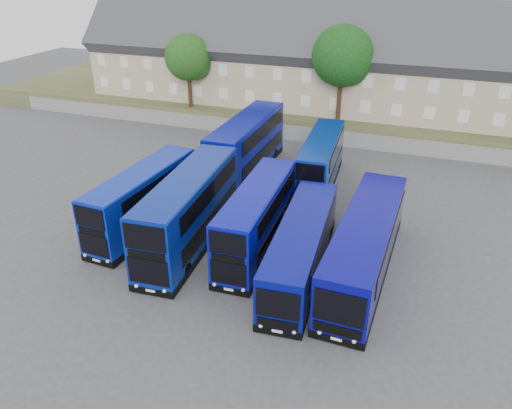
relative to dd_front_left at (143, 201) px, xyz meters
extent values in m
plane|color=#45464A|center=(6.73, -3.33, -2.03)|extent=(120.00, 120.00, 0.00)
cube|color=slate|center=(6.73, 20.67, -1.28)|extent=(70.00, 0.40, 1.50)
cube|color=#464D2B|center=(6.73, 30.67, -1.03)|extent=(80.00, 20.00, 2.00)
cube|color=tan|center=(-17.27, 26.67, 2.97)|extent=(6.00, 8.00, 6.00)
cube|color=#333337|center=(-17.27, 26.67, 5.97)|extent=(6.00, 10.40, 10.40)
cube|color=brown|center=(-15.77, 26.67, 9.81)|extent=(0.60, 0.90, 1.40)
cube|color=tan|center=(-11.27, 26.67, 2.97)|extent=(6.00, 8.00, 6.00)
cube|color=#333337|center=(-11.27, 26.67, 5.97)|extent=(6.00, 10.40, 10.40)
cube|color=brown|center=(-9.77, 26.67, 9.81)|extent=(0.60, 0.90, 1.40)
cube|color=tan|center=(-5.27, 26.67, 2.97)|extent=(6.00, 8.00, 6.00)
cube|color=#333337|center=(-5.27, 26.67, 5.97)|extent=(6.00, 10.40, 10.40)
cube|color=brown|center=(-3.77, 26.67, 9.81)|extent=(0.60, 0.90, 1.40)
cube|color=tan|center=(0.73, 26.67, 2.97)|extent=(6.00, 8.00, 6.00)
cube|color=#333337|center=(0.73, 26.67, 5.97)|extent=(6.00, 10.40, 10.40)
cube|color=brown|center=(2.23, 26.67, 9.81)|extent=(0.60, 0.90, 1.40)
cube|color=tan|center=(6.73, 26.67, 2.97)|extent=(6.00, 8.00, 6.00)
cube|color=#333337|center=(6.73, 26.67, 5.97)|extent=(6.00, 10.40, 10.40)
cube|color=brown|center=(8.23, 26.67, 9.81)|extent=(0.60, 0.90, 1.40)
cube|color=tan|center=(12.73, 26.67, 2.97)|extent=(6.00, 8.00, 6.00)
cube|color=#333337|center=(12.73, 26.67, 5.97)|extent=(6.00, 10.40, 10.40)
cube|color=brown|center=(14.23, 26.67, 9.81)|extent=(0.60, 0.90, 1.40)
cube|color=tan|center=(18.73, 26.67, 2.97)|extent=(6.00, 8.00, 6.00)
cube|color=#333337|center=(18.73, 26.67, 5.97)|extent=(6.00, 10.40, 10.40)
cube|color=brown|center=(20.23, 26.67, 9.81)|extent=(0.60, 0.90, 1.40)
cube|color=#0922A8|center=(0.00, 0.03, 0.21)|extent=(2.95, 10.47, 3.79)
cube|color=black|center=(0.00, 0.03, -1.73)|extent=(2.99, 10.51, 0.45)
cube|color=black|center=(-0.30, -5.17, -0.57)|extent=(2.05, 0.18, 1.41)
cube|color=black|center=(-0.30, -5.17, 1.31)|extent=(2.05, 0.18, 1.32)
cylinder|color=black|center=(-1.19, -2.89, -1.53)|extent=(0.36, 1.02, 1.00)
cube|color=navy|center=(3.93, -0.84, 0.49)|extent=(3.51, 11.88, 4.34)
cube|color=black|center=(3.93, -0.84, -1.73)|extent=(3.55, 11.92, 0.45)
cube|color=black|center=(4.35, -6.71, -0.38)|extent=(2.36, 0.23, 1.60)
cube|color=black|center=(4.35, -6.71, 1.75)|extent=(2.36, 0.23, 1.49)
cylinder|color=black|center=(3.01, -4.57, -1.53)|extent=(0.37, 1.02, 1.00)
cube|color=#080DA1|center=(8.16, 0.11, 0.23)|extent=(2.80, 10.51, 3.82)
cube|color=black|center=(8.16, 0.11, -1.73)|extent=(2.84, 10.55, 0.45)
cube|color=black|center=(8.37, -5.13, -0.56)|extent=(2.07, 0.15, 1.42)
cube|color=black|center=(8.37, -5.13, 1.33)|extent=(2.07, 0.15, 1.33)
cylinder|color=black|center=(7.25, -2.94, -1.53)|extent=(0.34, 1.01, 1.00)
cube|color=#08119F|center=(3.20, 11.27, 0.51)|extent=(2.75, 11.84, 4.38)
cube|color=black|center=(3.20, 11.27, -1.73)|extent=(2.79, 11.88, 0.45)
cube|color=black|center=(3.17, 5.33, -0.36)|extent=(2.39, 0.07, 1.61)
cube|color=black|center=(3.17, 5.33, 1.79)|extent=(2.39, 0.07, 1.51)
cylinder|color=black|center=(1.98, 7.57, -1.53)|extent=(0.30, 1.00, 1.00)
cube|color=#082C9E|center=(9.72, 10.78, 0.18)|extent=(3.04, 10.32, 3.72)
cube|color=black|center=(9.72, 10.78, -1.73)|extent=(3.08, 10.36, 0.45)
cube|color=black|center=(10.08, 5.67, -0.60)|extent=(2.01, 0.20, 1.39)
cube|color=black|center=(10.08, 5.67, 1.25)|extent=(2.01, 0.20, 1.30)
cylinder|color=black|center=(8.92, 7.82, -1.53)|extent=(0.37, 1.02, 1.00)
cube|color=#060B7F|center=(11.49, -1.50, -0.22)|extent=(3.37, 12.02, 2.91)
cube|color=black|center=(11.49, -1.50, -1.73)|extent=(3.41, 12.07, 0.45)
cube|color=black|center=(11.94, -7.45, 0.00)|extent=(2.17, 0.22, 1.58)
cylinder|color=black|center=(10.69, -5.30, -1.53)|extent=(0.37, 1.02, 1.00)
cube|color=#070781|center=(14.99, -0.34, -0.03)|extent=(3.14, 13.35, 3.30)
cube|color=black|center=(14.99, -0.34, -1.73)|extent=(3.19, 13.39, 0.45)
cube|color=black|center=(14.80, -7.01, 0.24)|extent=(2.47, 0.13, 1.77)
cylinder|color=black|center=(13.63, -4.74, -1.53)|extent=(0.33, 1.01, 1.00)
cylinder|color=#382314|center=(-7.27, 21.67, 1.84)|extent=(0.44, 0.44, 3.75)
sphere|color=#1F3D10|center=(-7.27, 21.67, 5.22)|extent=(4.80, 4.80, 4.80)
sphere|color=#1F3D10|center=(-6.67, 22.07, 4.47)|extent=(3.30, 3.30, 3.30)
cylinder|color=#382314|center=(8.73, 22.17, 2.22)|extent=(0.44, 0.44, 4.50)
sphere|color=black|center=(8.73, 22.17, 6.27)|extent=(5.76, 5.76, 5.76)
sphere|color=black|center=(9.33, 22.57, 5.37)|extent=(3.96, 3.96, 3.96)
camera|label=1|loc=(17.45, -25.69, 15.17)|focal=35.00mm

